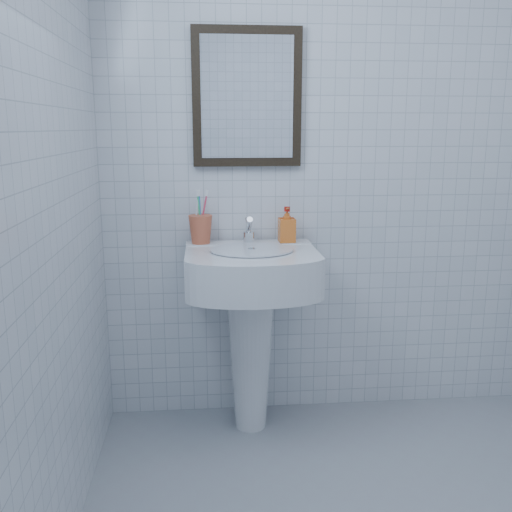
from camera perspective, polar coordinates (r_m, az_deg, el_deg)
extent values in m
cube|color=silver|center=(2.78, 7.70, 9.17)|extent=(2.20, 0.02, 2.50)
cube|color=silver|center=(1.59, -23.02, 5.68)|extent=(0.02, 2.40, 2.50)
cone|color=white|center=(2.74, -0.55, -9.90)|extent=(0.23, 0.23, 0.73)
cube|color=white|center=(2.55, -0.47, -1.36)|extent=(0.58, 0.42, 0.18)
cube|color=white|center=(2.69, -0.76, 1.09)|extent=(0.58, 0.10, 0.03)
cylinder|color=silver|center=(2.50, -0.41, 0.65)|extent=(0.36, 0.36, 0.01)
cylinder|color=silver|center=(2.66, -0.72, 1.87)|extent=(0.05, 0.05, 0.05)
cylinder|color=silver|center=(2.63, -0.69, 3.18)|extent=(0.03, 0.10, 0.08)
cylinder|color=silver|center=(2.67, -0.76, 2.86)|extent=(0.03, 0.05, 0.10)
imported|color=#C94913|center=(2.68, 3.11, 3.16)|extent=(0.08, 0.08, 0.17)
cube|color=black|center=(2.70, -0.91, 15.56)|extent=(0.50, 0.04, 0.62)
cube|color=white|center=(2.68, -0.88, 15.58)|extent=(0.42, 0.00, 0.54)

